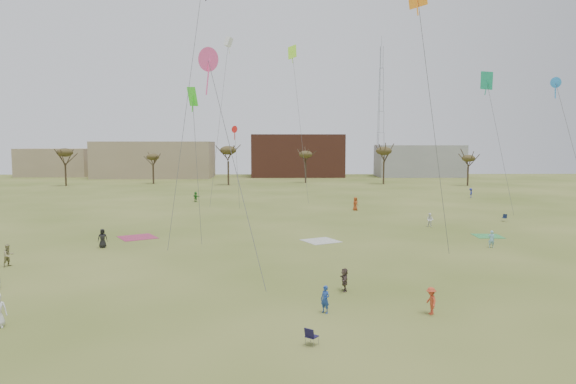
{
  "coord_description": "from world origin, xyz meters",
  "views": [
    {
      "loc": [
        -0.9,
        -29.98,
        9.44
      ],
      "look_at": [
        0.0,
        12.0,
        5.5
      ],
      "focal_mm": 32.26,
      "sensor_mm": 36.0,
      "label": 1
    }
  ],
  "objects_px": {
    "camp_chair_center": "(312,340)",
    "camp_chair_right": "(504,219)",
    "flyer_near_right": "(325,299)",
    "radio_tower": "(380,111)"
  },
  "relations": [
    {
      "from": "radio_tower",
      "to": "flyer_near_right",
      "type": "bearing_deg",
      "value": -102.54
    },
    {
      "from": "flyer_near_right",
      "to": "radio_tower",
      "type": "distance_m",
      "value": 131.29
    },
    {
      "from": "flyer_near_right",
      "to": "camp_chair_center",
      "type": "height_order",
      "value": "flyer_near_right"
    },
    {
      "from": "camp_chair_center",
      "to": "camp_chair_right",
      "type": "relative_size",
      "value": 1.0
    },
    {
      "from": "flyer_near_right",
      "to": "camp_chair_right",
      "type": "xyz_separation_m",
      "value": [
        25.01,
        33.68,
        -0.52
      ]
    },
    {
      "from": "camp_chair_center",
      "to": "radio_tower",
      "type": "relative_size",
      "value": 0.02
    },
    {
      "from": "camp_chair_right",
      "to": "flyer_near_right",
      "type": "bearing_deg",
      "value": -82.58
    },
    {
      "from": "radio_tower",
      "to": "camp_chair_center",
      "type": "bearing_deg",
      "value": -102.55
    },
    {
      "from": "camp_chair_center",
      "to": "camp_chair_right",
      "type": "bearing_deg",
      "value": -87.5
    },
    {
      "from": "flyer_near_right",
      "to": "camp_chair_center",
      "type": "distance_m",
      "value": 4.77
    }
  ]
}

